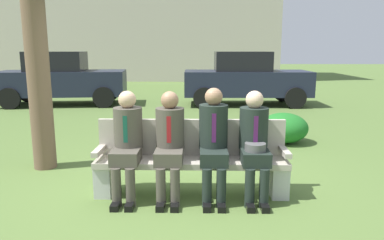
% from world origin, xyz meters
% --- Properties ---
extents(ground_plane, '(80.00, 80.00, 0.00)m').
position_xyz_m(ground_plane, '(0.00, 0.00, 0.00)').
color(ground_plane, '#536E34').
extents(park_bench, '(2.30, 0.44, 0.90)m').
position_xyz_m(park_bench, '(0.20, -0.15, 0.44)').
color(park_bench, '#B7AD9E').
rests_on(park_bench, ground).
extents(seated_man_leftmost, '(0.34, 0.72, 1.27)m').
position_xyz_m(seated_man_leftmost, '(-0.55, -0.28, 0.71)').
color(seated_man_leftmost, '#4C473D').
rests_on(seated_man_leftmost, ground).
extents(seated_man_centerleft, '(0.34, 0.72, 1.27)m').
position_xyz_m(seated_man_centerleft, '(-0.05, -0.28, 0.71)').
color(seated_man_centerleft, '#4C473D').
rests_on(seated_man_centerleft, ground).
extents(seated_man_centerright, '(0.34, 0.72, 1.31)m').
position_xyz_m(seated_man_centerright, '(0.46, -0.28, 0.73)').
color(seated_man_centerright, '#1E2823').
rests_on(seated_man_centerright, ground).
extents(seated_man_rightmost, '(0.34, 0.72, 1.27)m').
position_xyz_m(seated_man_rightmost, '(0.94, -0.28, 0.71)').
color(seated_man_rightmost, '#1E2823').
rests_on(seated_man_rightmost, ground).
extents(shrub_near_bench, '(0.91, 0.84, 0.57)m').
position_xyz_m(shrub_near_bench, '(1.90, 2.33, 0.28)').
color(shrub_near_bench, '#1F6F24').
rests_on(shrub_near_bench, ground).
extents(parked_car_near, '(4.06, 2.09, 1.68)m').
position_xyz_m(parked_car_near, '(-4.09, 7.01, 0.84)').
color(parked_car_near, '#1E2338').
rests_on(parked_car_near, ground).
extents(parked_car_far, '(3.92, 1.74, 1.68)m').
position_xyz_m(parked_car_far, '(1.76, 7.13, 0.84)').
color(parked_car_far, '#1E2338').
rests_on(parked_car_far, ground).
extents(building_backdrop, '(16.23, 6.83, 9.21)m').
position_xyz_m(building_backdrop, '(-3.05, 18.70, 4.63)').
color(building_backdrop, '#BFB3A7').
rests_on(building_backdrop, ground).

